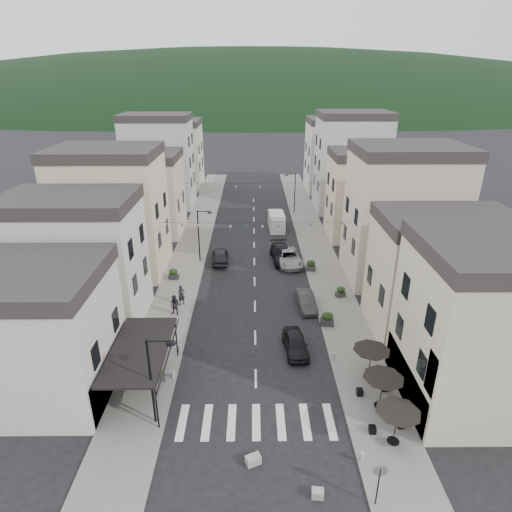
% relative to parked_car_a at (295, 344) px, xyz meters
% --- Properties ---
extents(ground, '(700.00, 700.00, 0.00)m').
position_rel_parked_car_a_xyz_m(ground, '(-3.04, -9.14, -0.70)').
color(ground, black).
rests_on(ground, ground).
extents(sidewalk_left, '(4.00, 76.00, 0.12)m').
position_rel_parked_car_a_xyz_m(sidewalk_left, '(-10.54, 22.86, -0.64)').
color(sidewalk_left, slate).
rests_on(sidewalk_left, ground).
extents(sidewalk_right, '(4.00, 76.00, 0.12)m').
position_rel_parked_car_a_xyz_m(sidewalk_right, '(4.46, 22.86, -0.64)').
color(sidewalk_right, slate).
rests_on(sidewalk_right, ground).
extents(hill_backdrop, '(640.00, 360.00, 70.00)m').
position_rel_parked_car_a_xyz_m(hill_backdrop, '(-3.04, 290.86, -0.70)').
color(hill_backdrop, black).
rests_on(hill_backdrop, ground).
extents(boutique_building, '(12.00, 8.00, 8.00)m').
position_rel_parked_car_a_xyz_m(boutique_building, '(-18.54, -4.14, 3.30)').
color(boutique_building, '#B5B1A6').
rests_on(boutique_building, ground).
extents(bistro_building, '(10.00, 8.00, 10.00)m').
position_rel_parked_car_a_xyz_m(bistro_building, '(11.46, -5.14, 4.30)').
color(bistro_building, beige).
rests_on(bistro_building, ground).
extents(boutique_awning, '(3.77, 7.50, 3.28)m').
position_rel_parked_car_a_xyz_m(boutique_awning, '(-10.28, -4.14, 2.42)').
color(boutique_awning, black).
rests_on(boutique_awning, ground).
extents(buildings_row_left, '(10.20, 54.16, 14.00)m').
position_rel_parked_car_a_xyz_m(buildings_row_left, '(-17.54, 28.61, 5.42)').
color(buildings_row_left, '#B5B1A6').
rests_on(buildings_row_left, ground).
extents(buildings_row_right, '(10.20, 54.16, 14.50)m').
position_rel_parked_car_a_xyz_m(buildings_row_right, '(11.46, 27.45, 5.62)').
color(buildings_row_right, beige).
rests_on(buildings_row_right, ground).
extents(cafe_terrace, '(2.50, 8.10, 2.53)m').
position_rel_parked_car_a_xyz_m(cafe_terrace, '(4.66, -6.34, 1.66)').
color(cafe_terrace, black).
rests_on(cafe_terrace, ground).
extents(streetlamp_left_near, '(1.70, 0.56, 6.00)m').
position_rel_parked_car_a_xyz_m(streetlamp_left_near, '(-8.86, -7.14, 3.00)').
color(streetlamp_left_near, black).
rests_on(streetlamp_left_near, ground).
extents(streetlamp_left_far, '(1.70, 0.56, 6.00)m').
position_rel_parked_car_a_xyz_m(streetlamp_left_far, '(-8.86, 16.86, 3.00)').
color(streetlamp_left_far, black).
rests_on(streetlamp_left_far, ground).
extents(streetlamp_right_far, '(1.70, 0.56, 6.00)m').
position_rel_parked_car_a_xyz_m(streetlamp_right_far, '(2.79, 34.86, 3.00)').
color(streetlamp_right_far, black).
rests_on(streetlamp_right_far, ground).
extents(traffic_sign, '(0.70, 0.07, 2.70)m').
position_rel_parked_car_a_xyz_m(traffic_sign, '(2.76, -12.64, 1.23)').
color(traffic_sign, black).
rests_on(traffic_sign, ground).
extents(bollards, '(11.66, 10.26, 0.60)m').
position_rel_parked_car_a_xyz_m(bollards, '(-3.04, -3.64, -0.28)').
color(bollards, gray).
rests_on(bollards, ground).
extents(bunting_near, '(19.00, 0.28, 0.62)m').
position_rel_parked_car_a_xyz_m(bunting_near, '(-3.04, 12.86, 4.96)').
color(bunting_near, black).
rests_on(bunting_near, ground).
extents(bunting_far, '(19.00, 0.28, 0.62)m').
position_rel_parked_car_a_xyz_m(bunting_far, '(-3.04, 28.86, 4.96)').
color(bunting_far, black).
rests_on(bunting_far, ground).
extents(parked_car_a, '(1.99, 4.22, 1.39)m').
position_rel_parked_car_a_xyz_m(parked_car_a, '(0.00, 0.00, 0.00)').
color(parked_car_a, black).
rests_on(parked_car_a, ground).
extents(parked_car_b, '(1.81, 4.19, 1.34)m').
position_rel_parked_car_a_xyz_m(parked_car_b, '(1.56, 6.64, -0.03)').
color(parked_car_b, '#2D2D2F').
rests_on(parked_car_b, ground).
extents(parked_car_c, '(3.26, 5.82, 1.54)m').
position_rel_parked_car_a_xyz_m(parked_car_c, '(0.72, 16.23, 0.07)').
color(parked_car_c, '#979A9F').
rests_on(parked_car_c, ground).
extents(parked_car_d, '(2.79, 5.72, 1.60)m').
position_rel_parked_car_a_xyz_m(parked_car_d, '(0.07, 17.05, 0.10)').
color(parked_car_d, black).
rests_on(parked_car_d, ground).
extents(parked_car_e, '(2.14, 4.60, 1.52)m').
position_rel_parked_car_a_xyz_m(parked_car_e, '(-6.86, 16.73, 0.07)').
color(parked_car_e, black).
rests_on(parked_car_e, ground).
extents(delivery_van, '(2.15, 4.97, 2.34)m').
position_rel_parked_car_a_xyz_m(delivery_van, '(0.01, 27.72, 0.45)').
color(delivery_van, silver).
rests_on(delivery_van, ground).
extents(pedestrian_a, '(0.83, 0.77, 1.90)m').
position_rel_parked_car_a_xyz_m(pedestrian_a, '(-9.68, 7.07, 0.37)').
color(pedestrian_a, black).
rests_on(pedestrian_a, sidewalk_left).
extents(pedestrian_b, '(1.09, 0.96, 1.87)m').
position_rel_parked_car_a_xyz_m(pedestrian_b, '(-9.96, 5.24, 0.36)').
color(pedestrian_b, '#241E28').
rests_on(pedestrian_b, sidewalk_left).
extents(concrete_block_a, '(0.93, 0.78, 0.50)m').
position_rel_parked_car_a_xyz_m(concrete_block_a, '(-3.22, -10.14, -0.45)').
color(concrete_block_a, gray).
rests_on(concrete_block_a, ground).
extents(concrete_block_b, '(0.65, 0.52, 0.45)m').
position_rel_parked_car_a_xyz_m(concrete_block_b, '(-0.00, -12.16, -0.47)').
color(concrete_block_b, gray).
rests_on(concrete_block_b, ground).
extents(planter_la, '(0.99, 0.75, 0.99)m').
position_rel_parked_car_a_xyz_m(planter_la, '(-9.70, -3.48, -0.10)').
color(planter_la, '#2E2D30').
rests_on(planter_la, sidewalk_left).
extents(planter_lb, '(1.07, 0.69, 1.12)m').
position_rel_parked_car_a_xyz_m(planter_lb, '(-11.31, 12.31, -0.03)').
color(planter_lb, '#29292B').
rests_on(planter_lb, sidewalk_left).
extents(planter_ra, '(1.17, 0.74, 1.23)m').
position_rel_parked_car_a_xyz_m(planter_ra, '(2.96, 3.47, 0.02)').
color(planter_ra, '#28282A').
rests_on(planter_ra, sidewalk_right).
extents(planter_rb, '(1.03, 0.79, 1.02)m').
position_rel_parked_car_a_xyz_m(planter_rb, '(5.04, 8.43, -0.08)').
color(planter_rb, '#2D2D30').
rests_on(planter_rb, sidewalk_right).
extents(planter_rc, '(1.12, 0.70, 1.19)m').
position_rel_parked_car_a_xyz_m(planter_rc, '(2.96, 14.20, -0.00)').
color(planter_rc, '#323235').
rests_on(planter_rc, sidewalk_right).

